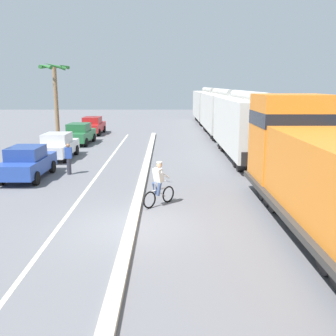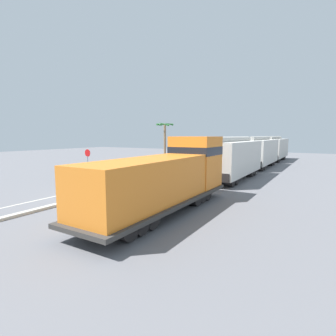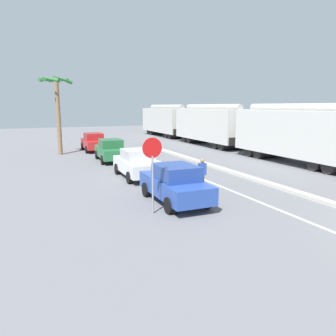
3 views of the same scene
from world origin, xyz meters
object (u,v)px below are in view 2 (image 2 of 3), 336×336
at_px(parked_car_red, 184,157).
at_px(palm_tree_near, 165,132).
at_px(parked_car_blue, 105,169).
at_px(hopper_car_middle, 260,152).
at_px(hopper_car_lead, 234,158).
at_px(stop_sign, 88,158).
at_px(hopper_car_trailing, 275,148).
at_px(parked_car_green, 164,160).
at_px(locomotive, 169,179).
at_px(parked_car_white, 137,164).
at_px(cyclist, 125,181).
at_px(pedestrian_by_cars, 124,169).

xyz_separation_m(parked_car_red, palm_tree_near, (-3.03, -1.03, 4.01)).
relative_size(parked_car_blue, parked_car_red, 0.99).
distance_m(hopper_car_middle, palm_tree_near, 15.13).
distance_m(hopper_car_lead, stop_sign, 14.67).
bearing_deg(palm_tree_near, hopper_car_trailing, 39.04).
xyz_separation_m(parked_car_green, palm_tree_near, (-3.10, 5.03, 4.01)).
bearing_deg(locomotive, stop_sign, 156.21).
distance_m(parked_car_white, palm_tree_near, 12.28).
relative_size(parked_car_white, palm_tree_near, 0.65).
distance_m(hopper_car_lead, hopper_car_middle, 11.60).
relative_size(hopper_car_middle, cyclist, 6.18).
distance_m(hopper_car_middle, pedestrian_by_cars, 18.97).
bearing_deg(hopper_car_lead, parked_car_green, 152.56).
bearing_deg(hopper_car_lead, cyclist, -118.54).
bearing_deg(locomotive, parked_car_green, 122.80).
distance_m(hopper_car_trailing, cyclist, 33.42).
distance_m(cyclist, palm_tree_near, 23.34).
height_order(hopper_car_trailing, stop_sign, hopper_car_trailing).
xyz_separation_m(hopper_car_lead, hopper_car_trailing, (0.00, 23.20, 0.00)).
relative_size(parked_car_green, cyclist, 2.50).
distance_m(hopper_car_lead, parked_car_blue, 13.07).
height_order(locomotive, stop_sign, locomotive).
relative_size(parked_car_green, pedestrian_by_cars, 2.64).
distance_m(hopper_car_middle, hopper_car_trailing, 11.60).
height_order(hopper_car_middle, parked_car_blue, hopper_car_middle).
bearing_deg(locomotive, hopper_car_middle, 90.00).
relative_size(parked_car_blue, pedestrian_by_cars, 2.60).
xyz_separation_m(hopper_car_lead, parked_car_blue, (-11.86, -5.34, -1.26)).
height_order(parked_car_blue, cyclist, cyclist).
bearing_deg(parked_car_blue, cyclist, -34.09).
distance_m(parked_car_blue, pedestrian_by_cars, 2.02).
height_order(parked_car_white, palm_tree_near, palm_tree_near).
distance_m(hopper_car_middle, parked_car_red, 11.93).
xyz_separation_m(hopper_car_trailing, palm_tree_near, (-14.87, -12.06, 2.75)).
height_order(parked_car_white, parked_car_red, same).
relative_size(parked_car_blue, stop_sign, 1.46).
height_order(hopper_car_trailing, pedestrian_by_cars, hopper_car_trailing).
distance_m(parked_car_red, stop_sign, 18.58).
height_order(locomotive, hopper_car_lead, locomotive).
bearing_deg(parked_car_blue, parked_car_red, 89.94).
bearing_deg(parked_car_green, parked_car_blue, -90.45).
bearing_deg(hopper_car_trailing, hopper_car_middle, -90.00).
relative_size(locomotive, hopper_car_middle, 1.10).
distance_m(locomotive, cyclist, 5.91).
xyz_separation_m(cyclist, stop_sign, (-7.92, 3.45, 1.21)).
bearing_deg(parked_car_blue, hopper_car_trailing, 67.43).
height_order(stop_sign, palm_tree_near, palm_tree_near).
height_order(locomotive, parked_car_white, locomotive).
height_order(hopper_car_lead, parked_car_green, hopper_car_lead).
bearing_deg(hopper_car_trailing, palm_tree_near, -140.96).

